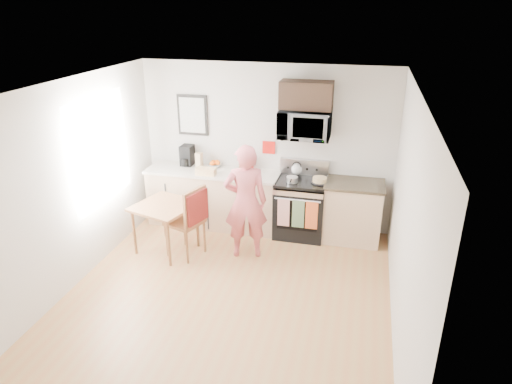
% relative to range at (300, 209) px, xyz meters
% --- Properties ---
extents(floor, '(4.60, 4.60, 0.00)m').
position_rel_range_xyz_m(floor, '(-0.63, -1.98, -0.44)').
color(floor, '#A96F41').
rests_on(floor, ground).
extents(back_wall, '(4.00, 0.04, 2.60)m').
position_rel_range_xyz_m(back_wall, '(-0.63, 0.32, 0.86)').
color(back_wall, beige).
rests_on(back_wall, floor).
extents(front_wall, '(4.00, 0.04, 2.60)m').
position_rel_range_xyz_m(front_wall, '(-0.63, -4.28, 0.86)').
color(front_wall, beige).
rests_on(front_wall, floor).
extents(left_wall, '(0.04, 4.60, 2.60)m').
position_rel_range_xyz_m(left_wall, '(-2.63, -1.98, 0.86)').
color(left_wall, beige).
rests_on(left_wall, floor).
extents(right_wall, '(0.04, 4.60, 2.60)m').
position_rel_range_xyz_m(right_wall, '(1.37, -1.98, 0.86)').
color(right_wall, beige).
rests_on(right_wall, floor).
extents(ceiling, '(4.00, 4.60, 0.04)m').
position_rel_range_xyz_m(ceiling, '(-0.63, -1.98, 2.16)').
color(ceiling, silver).
rests_on(ceiling, back_wall).
extents(window, '(0.06, 1.40, 1.50)m').
position_rel_range_xyz_m(window, '(-2.59, -1.18, 1.11)').
color(window, white).
rests_on(window, left_wall).
extents(cabinet_left, '(2.10, 0.60, 0.90)m').
position_rel_range_xyz_m(cabinet_left, '(-1.43, 0.02, 0.01)').
color(cabinet_left, tan).
rests_on(cabinet_left, floor).
extents(countertop_left, '(2.14, 0.64, 0.04)m').
position_rel_range_xyz_m(countertop_left, '(-1.43, 0.02, 0.48)').
color(countertop_left, beige).
rests_on(countertop_left, cabinet_left).
extents(cabinet_right, '(0.84, 0.60, 0.90)m').
position_rel_range_xyz_m(cabinet_right, '(0.80, 0.02, 0.01)').
color(cabinet_right, tan).
rests_on(cabinet_right, floor).
extents(countertop_right, '(0.88, 0.64, 0.04)m').
position_rel_range_xyz_m(countertop_right, '(0.80, 0.02, 0.48)').
color(countertop_right, black).
rests_on(countertop_right, cabinet_right).
extents(range, '(0.76, 0.70, 1.16)m').
position_rel_range_xyz_m(range, '(0.00, 0.00, 0.00)').
color(range, black).
rests_on(range, floor).
extents(microwave, '(0.76, 0.51, 0.42)m').
position_rel_range_xyz_m(microwave, '(-0.00, 0.10, 1.32)').
color(microwave, '#B9B9BE').
rests_on(microwave, back_wall).
extents(upper_cabinet, '(0.76, 0.35, 0.40)m').
position_rel_range_xyz_m(upper_cabinet, '(-0.00, 0.15, 1.74)').
color(upper_cabinet, black).
rests_on(upper_cabinet, back_wall).
extents(wall_art, '(0.50, 0.04, 0.65)m').
position_rel_range_xyz_m(wall_art, '(-1.83, 0.30, 1.31)').
color(wall_art, black).
rests_on(wall_art, back_wall).
extents(wall_trivet, '(0.20, 0.02, 0.20)m').
position_rel_range_xyz_m(wall_trivet, '(-0.58, 0.31, 0.86)').
color(wall_trivet, red).
rests_on(wall_trivet, back_wall).
extents(person, '(0.70, 0.56, 1.68)m').
position_rel_range_xyz_m(person, '(-0.66, -0.82, 0.40)').
color(person, '#BA3343').
rests_on(person, floor).
extents(dining_table, '(0.85, 0.85, 0.73)m').
position_rel_range_xyz_m(dining_table, '(-1.83, -0.97, 0.21)').
color(dining_table, brown).
rests_on(dining_table, floor).
extents(chair, '(0.61, 0.58, 1.07)m').
position_rel_range_xyz_m(chair, '(-1.37, -1.06, 0.25)').
color(chair, brown).
rests_on(chair, floor).
extents(knife_block, '(0.10, 0.13, 0.20)m').
position_rel_range_xyz_m(knife_block, '(-0.97, 0.16, 0.60)').
color(knife_block, brown).
rests_on(knife_block, countertop_left).
extents(utensil_crock, '(0.12, 0.12, 0.37)m').
position_rel_range_xyz_m(utensil_crock, '(-0.87, 0.22, 0.65)').
color(utensil_crock, red).
rests_on(utensil_crock, countertop_left).
extents(fruit_bowl, '(0.24, 0.24, 0.11)m').
position_rel_range_xyz_m(fruit_bowl, '(-1.45, 0.21, 0.55)').
color(fruit_bowl, silver).
rests_on(fruit_bowl, countertop_left).
extents(milk_carton, '(0.11, 0.11, 0.25)m').
position_rel_range_xyz_m(milk_carton, '(-1.68, 0.11, 0.63)').
color(milk_carton, tan).
rests_on(milk_carton, countertop_left).
extents(coffee_maker, '(0.19, 0.28, 0.33)m').
position_rel_range_xyz_m(coffee_maker, '(-1.92, 0.18, 0.66)').
color(coffee_maker, black).
rests_on(coffee_maker, countertop_left).
extents(bread_bag, '(0.31, 0.14, 0.11)m').
position_rel_range_xyz_m(bread_bag, '(-1.47, -0.18, 0.56)').
color(bread_bag, '#DBBC73').
rests_on(bread_bag, countertop_left).
extents(cake, '(0.25, 0.25, 0.08)m').
position_rel_range_xyz_m(cake, '(0.28, -0.05, 0.53)').
color(cake, black).
rests_on(cake, range).
extents(kettle, '(0.17, 0.17, 0.21)m').
position_rel_range_xyz_m(kettle, '(-0.11, 0.20, 0.58)').
color(kettle, silver).
rests_on(kettle, range).
extents(pot, '(0.17, 0.30, 0.09)m').
position_rel_range_xyz_m(pot, '(-0.12, -0.14, 0.53)').
color(pot, '#B9B9BE').
rests_on(pot, range).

